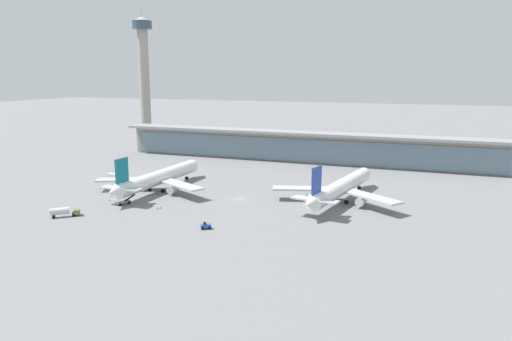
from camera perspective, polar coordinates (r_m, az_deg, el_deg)
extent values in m
plane|color=slate|center=(168.54, -1.94, -3.39)|extent=(1200.00, 1200.00, 0.00)
cylinder|color=white|center=(183.86, -11.32, -0.78)|extent=(5.77, 49.80, 5.25)
cone|color=white|center=(206.50, -7.26, 0.67)|extent=(5.19, 4.78, 5.14)
cone|color=white|center=(162.62, -16.45, -2.40)|extent=(4.78, 5.82, 4.72)
cube|color=black|center=(203.76, -7.67, 0.77)|extent=(3.96, 2.21, 0.63)
cube|color=#B7BABF|center=(186.78, -14.99, -1.04)|extent=(22.91, 14.93, 0.63)
cube|color=#B7BABF|center=(174.39, -9.01, -1.66)|extent=(22.81, 15.30, 0.63)
cylinder|color=silver|center=(185.16, -14.38, -1.69)|extent=(2.93, 3.83, 2.89)
cylinder|color=silver|center=(175.74, -9.84, -2.19)|extent=(2.93, 3.83, 2.89)
cube|color=#0F6B7A|center=(164.84, -15.59, 0.02)|extent=(0.70, 6.34, 8.14)
cube|color=#B7BABF|center=(165.35, -15.68, -2.05)|extent=(14.51, 4.13, 0.45)
cylinder|color=black|center=(184.18, -12.49, -2.19)|extent=(1.10, 1.28, 1.27)
cylinder|color=black|center=(181.04, -10.97, -2.36)|extent=(1.10, 1.28, 1.27)
cylinder|color=black|center=(201.32, -8.20, -0.89)|extent=(1.10, 1.28, 1.27)
cylinder|color=white|center=(167.13, 10.07, -1.93)|extent=(12.68, 49.97, 5.25)
cone|color=white|center=(192.20, 12.81, -0.32)|extent=(5.79, 5.44, 5.14)
cone|color=white|center=(142.84, 6.41, -3.87)|extent=(5.54, 6.42, 4.72)
cube|color=black|center=(189.20, 12.55, -0.21)|extent=(4.22, 2.74, 0.63)
cube|color=#B7BABF|center=(167.26, 5.88, -2.13)|extent=(23.31, 12.27, 0.63)
cube|color=#B7BABF|center=(159.75, 13.31, -3.02)|extent=(21.89, 17.62, 0.63)
cylinder|color=silver|center=(166.17, 6.65, -2.88)|extent=(3.43, 4.19, 2.89)
cylinder|color=silver|center=(160.45, 12.30, -3.58)|extent=(3.43, 4.19, 2.89)
cube|color=#193899|center=(145.46, 7.18, -1.11)|extent=(1.58, 6.36, 8.14)
cube|color=#B7BABF|center=(146.02, 6.99, -3.44)|extent=(14.91, 6.11, 0.45)
cylinder|color=black|center=(166.65, 8.76, -3.47)|extent=(1.26, 1.42, 1.27)
cylinder|color=black|center=(164.76, 10.64, -3.70)|extent=(1.26, 1.42, 1.27)
cylinder|color=black|center=(186.50, 12.11, -2.01)|extent=(1.26, 1.42, 1.27)
cube|color=gray|center=(167.47, -15.42, -3.63)|extent=(3.70, 5.11, 0.60)
cube|color=black|center=(168.29, -14.71, -3.14)|extent=(2.53, 3.95, 1.72)
cylinder|color=black|center=(169.00, -15.05, -3.58)|extent=(0.64, 0.93, 0.90)
cylinder|color=black|center=(167.58, -14.78, -3.70)|extent=(0.64, 0.93, 0.90)
cylinder|color=black|center=(167.52, -16.06, -3.77)|extent=(0.64, 0.93, 0.90)
cylinder|color=black|center=(166.09, -15.80, -3.88)|extent=(0.64, 0.93, 0.90)
cube|color=#234C9E|center=(136.94, -5.95, -6.54)|extent=(3.16, 2.81, 0.90)
cube|color=black|center=(136.67, -6.08, -6.23)|extent=(0.97, 0.97, 0.70)
cylinder|color=black|center=(137.87, -5.57, -6.60)|extent=(0.90, 0.73, 0.90)
cylinder|color=black|center=(136.52, -5.50, -6.78)|extent=(0.90, 0.73, 0.90)
cylinder|color=black|center=(137.65, -6.39, -6.65)|extent=(0.90, 0.73, 0.90)
cylinder|color=black|center=(136.31, -6.32, -6.83)|extent=(0.90, 0.73, 0.90)
cube|color=#234C9E|center=(179.91, -15.94, -2.64)|extent=(4.00, 5.05, 0.60)
cube|color=black|center=(180.55, -15.25, -2.20)|extent=(2.79, 3.86, 1.72)
cylinder|color=black|center=(181.34, -15.55, -2.61)|extent=(0.70, 0.92, 0.90)
cylinder|color=black|center=(179.85, -15.34, -2.71)|extent=(0.70, 0.92, 0.90)
cylinder|color=black|center=(180.14, -16.53, -2.75)|extent=(0.70, 0.92, 0.90)
cylinder|color=black|center=(178.64, -16.34, -2.86)|extent=(0.70, 0.92, 0.90)
cube|color=yellow|center=(197.05, -11.63, -1.24)|extent=(4.82, 1.87, 0.60)
cube|color=black|center=(195.51, -11.05, -0.99)|extent=(3.97, 0.95, 1.72)
cylinder|color=black|center=(196.88, -11.08, -1.32)|extent=(0.90, 0.29, 0.90)
cylinder|color=black|center=(195.53, -11.35, -1.42)|extent=(0.90, 0.29, 0.90)
cylinder|color=black|center=(198.70, -11.90, -1.24)|extent=(0.90, 0.29, 0.90)
cylinder|color=black|center=(197.37, -12.16, -1.33)|extent=(0.90, 0.29, 0.90)
cube|color=olive|center=(158.77, -20.45, -4.59)|extent=(3.10, 3.12, 1.50)
cylinder|color=silver|center=(158.60, -22.20, -4.47)|extent=(5.53, 5.36, 2.10)
cylinder|color=black|center=(160.02, -20.78, -4.77)|extent=(0.85, 0.82, 0.90)
cylinder|color=black|center=(157.89, -20.76, -4.98)|extent=(0.85, 0.82, 0.90)
cylinder|color=black|center=(160.09, -22.82, -4.92)|extent=(0.85, 0.82, 0.90)
cylinder|color=black|center=(157.96, -22.83, -5.13)|extent=(0.85, 0.82, 0.90)
cube|color=gray|center=(202.68, -15.64, -0.95)|extent=(1.81, 2.30, 1.50)
cube|color=black|center=(202.15, -15.46, -0.89)|extent=(0.13, 2.07, 0.70)
cube|color=silver|center=(205.01, -16.56, -0.68)|extent=(4.61, 2.31, 2.50)
cylinder|color=black|center=(204.14, -15.63, -1.08)|extent=(0.90, 0.28, 0.90)
cylinder|color=black|center=(202.49, -15.98, -1.20)|extent=(0.90, 0.28, 0.90)
cylinder|color=black|center=(207.02, -16.69, -0.97)|extent=(0.90, 0.28, 0.90)
cylinder|color=black|center=(205.40, -17.05, -1.09)|extent=(0.90, 0.28, 0.90)
cube|color=#9E998E|center=(240.64, 5.47, 2.70)|extent=(188.98, 8.00, 14.00)
cube|color=slate|center=(236.65, 5.18, 2.39)|extent=(185.20, 0.50, 11.20)
cube|color=gray|center=(237.72, 5.37, 4.44)|extent=(192.76, 12.80, 1.20)
cylinder|color=#9E998E|center=(311.74, -13.03, 9.55)|extent=(6.40, 6.40, 69.76)
cylinder|color=#384C5B|center=(313.05, -13.34, 16.40)|extent=(12.00, 12.00, 5.00)
cone|color=#9E998E|center=(313.43, -13.37, 17.07)|extent=(10.20, 10.20, 2.40)
cylinder|color=#99999E|center=(313.84, -13.41, 17.75)|extent=(0.36, 0.36, 5.00)
cone|color=orange|center=(173.29, -16.91, -3.36)|extent=(0.44, 0.44, 0.70)
cube|color=black|center=(173.37, -16.90, -3.46)|extent=(0.62, 0.62, 0.04)
cone|color=orange|center=(159.47, -11.62, -4.35)|extent=(0.44, 0.44, 0.70)
cube|color=black|center=(159.56, -11.61, -4.46)|extent=(0.62, 0.62, 0.04)
cone|color=orange|center=(159.86, -11.23, -4.29)|extent=(0.44, 0.44, 0.70)
cube|color=black|center=(159.95, -11.22, -4.41)|extent=(0.62, 0.62, 0.04)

